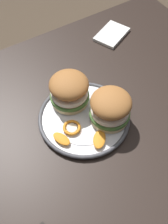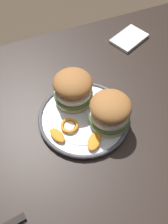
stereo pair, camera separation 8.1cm
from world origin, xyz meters
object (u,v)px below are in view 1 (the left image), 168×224
object	(u,v)px
sandwich_half_left	(68,90)
sandwich_half_right	(110,107)
dining_table	(86,142)
dinner_plate	(84,118)

from	to	relation	value
sandwich_half_left	sandwich_half_right	distance (m)	0.14
sandwich_half_right	sandwich_half_left	bearing A→B (deg)	-59.17
dining_table	dinner_plate	world-z (taller)	dinner_plate
dinner_plate	sandwich_half_left	xyz separation A→B (m)	(0.01, -0.07, 0.06)
dining_table	dinner_plate	distance (m)	0.11
dining_table	sandwich_half_right	world-z (taller)	sandwich_half_right
dinner_plate	dining_table	bearing A→B (deg)	75.95
dining_table	sandwich_half_right	bearing A→B (deg)	163.19
dinner_plate	sandwich_half_right	distance (m)	0.10
dining_table	dinner_plate	size ratio (longest dim) A/B	4.34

